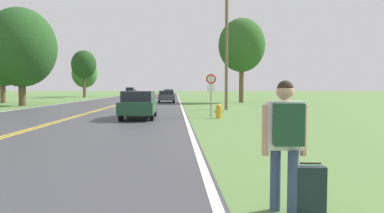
# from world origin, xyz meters

# --- Properties ---
(hitchhiker_person) EXTENTS (0.59, 0.44, 1.74)m
(hitchhiker_person) POSITION_xyz_m (7.19, 3.82, 1.07)
(hitchhiker_person) COLOR #38476B
(hitchhiker_person) RESTS_ON ground
(suitcase) EXTENTS (0.39, 0.18, 0.68)m
(suitcase) POSITION_xyz_m (7.51, 3.78, 0.32)
(suitcase) COLOR #19282D
(suitcase) RESTS_ON ground
(fire_hydrant) EXTENTS (0.45, 0.29, 0.79)m
(fire_hydrant) POSITION_xyz_m (8.14, 18.10, 0.40)
(fire_hydrant) COLOR gold
(fire_hydrant) RESTS_ON ground
(traffic_sign) EXTENTS (0.60, 0.10, 2.47)m
(traffic_sign) POSITION_xyz_m (7.80, 18.93, 1.86)
(traffic_sign) COLOR gray
(traffic_sign) RESTS_ON ground
(utility_pole_midground) EXTENTS (1.80, 0.24, 9.60)m
(utility_pole_midground) POSITION_xyz_m (9.67, 25.51, 4.96)
(utility_pole_midground) COLOR brown
(utility_pole_midground) RESTS_ON ground
(tree_left_verge) EXTENTS (5.67, 5.67, 8.41)m
(tree_left_verge) POSITION_xyz_m (-13.66, 39.07, 5.13)
(tree_left_verge) COLOR brown
(tree_left_verge) RESTS_ON ground
(tree_behind_sign) EXTENTS (4.95, 4.95, 7.48)m
(tree_behind_sign) POSITION_xyz_m (-12.31, 68.86, 4.62)
(tree_behind_sign) COLOR brown
(tree_behind_sign) RESTS_ON ground
(tree_mid_treeline) EXTENTS (5.34, 5.34, 9.68)m
(tree_mid_treeline) POSITION_xyz_m (13.40, 38.72, 6.58)
(tree_mid_treeline) COLOR brown
(tree_mid_treeline) RESTS_ON ground
(tree_right_cluster) EXTENTS (4.37, 4.37, 8.43)m
(tree_right_cluster) POSITION_xyz_m (-10.56, 61.71, 5.89)
(tree_right_cluster) COLOR brown
(tree_right_cluster) RESTS_ON ground
(tree_far_back) EXTENTS (6.38, 6.38, 9.12)m
(tree_far_back) POSITION_xyz_m (-8.56, 32.26, 5.44)
(tree_far_back) COLOR brown
(tree_far_back) RESTS_ON ground
(car_dark_green_suv_nearest) EXTENTS (1.76, 4.47, 1.50)m
(car_dark_green_suv_nearest) POSITION_xyz_m (3.80, 18.15, 0.82)
(car_dark_green_suv_nearest) COLOR black
(car_dark_green_suv_nearest) RESTS_ON ground
(car_dark_grey_sedan_approaching) EXTENTS (2.00, 4.02, 1.38)m
(car_dark_grey_sedan_approaching) POSITION_xyz_m (4.73, 39.33, 0.73)
(car_dark_grey_sedan_approaching) COLOR black
(car_dark_grey_sedan_approaching) RESTS_ON ground
(car_champagne_hatchback_mid_near) EXTENTS (1.89, 3.68, 1.48)m
(car_champagne_hatchback_mid_near) POSITION_xyz_m (4.58, 60.09, 0.79)
(car_champagne_hatchback_mid_near) COLOR black
(car_champagne_hatchback_mid_near) RESTS_ON ground
(car_black_suv_mid_far) EXTENTS (2.02, 4.61, 1.86)m
(car_black_suv_mid_far) POSITION_xyz_m (-4.35, 77.17, 0.99)
(car_black_suv_mid_far) COLOR black
(car_black_suv_mid_far) RESTS_ON ground
(car_red_hatchback_receding) EXTENTS (1.81, 3.49, 1.36)m
(car_red_hatchback_receding) POSITION_xyz_m (-5.03, 88.08, 0.74)
(car_red_hatchback_receding) COLOR black
(car_red_hatchback_receding) RESTS_ON ground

